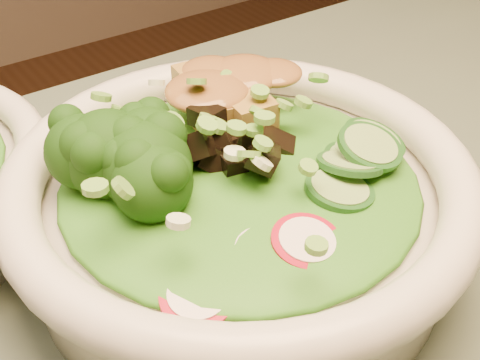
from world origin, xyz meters
TOP-DOWN VIEW (x-y plane):
  - salad_bowl at (-0.14, 0.12)m, footprint 0.28×0.28m
  - lettuce_bed at (-0.14, 0.12)m, footprint 0.21×0.21m
  - broccoli_florets at (-0.20, 0.14)m, footprint 0.09×0.08m
  - radish_slices at (-0.17, 0.05)m, footprint 0.12×0.05m
  - cucumber_slices at (-0.08, 0.09)m, footprint 0.08×0.08m
  - mushroom_heap at (-0.13, 0.13)m, footprint 0.08×0.08m
  - tofu_cubes at (-0.11, 0.18)m, footprint 0.10×0.07m
  - peanut_sauce at (-0.11, 0.18)m, footprint 0.07×0.06m
  - scallion_garnish at (-0.14, 0.12)m, footprint 0.20×0.20m

SIDE VIEW (x-z plane):
  - salad_bowl at x=-0.14m, z-range 0.75..0.83m
  - lettuce_bed at x=-0.14m, z-range 0.80..0.82m
  - radish_slices at x=-0.17m, z-range 0.81..0.83m
  - cucumber_slices at x=-0.08m, z-range 0.81..0.84m
  - tofu_cubes at x=-0.11m, z-range 0.81..0.84m
  - mushroom_heap at x=-0.13m, z-range 0.81..0.85m
  - broccoli_florets at x=-0.20m, z-range 0.81..0.85m
  - scallion_garnish at x=-0.14m, z-range 0.83..0.85m
  - peanut_sauce at x=-0.11m, z-range 0.83..0.85m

